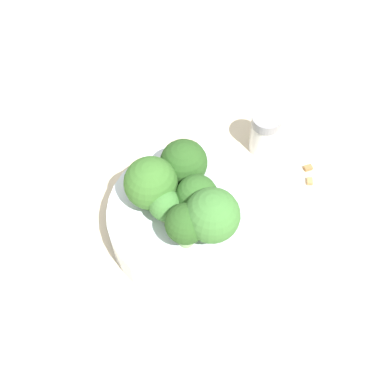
# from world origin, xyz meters

# --- Properties ---
(ground_plane) EXTENTS (3.00, 3.00, 0.00)m
(ground_plane) POSITION_xyz_m (0.00, 0.00, 0.00)
(ground_plane) COLOR beige
(bowl) EXTENTS (0.19, 0.19, 0.04)m
(bowl) POSITION_xyz_m (0.00, 0.00, 0.02)
(bowl) COLOR silver
(bowl) RESTS_ON ground_plane
(broccoli_floret_0) EXTENTS (0.04, 0.04, 0.06)m
(broccoli_floret_0) POSITION_xyz_m (0.00, 0.04, 0.08)
(broccoli_floret_0) COLOR #8EB770
(broccoli_floret_0) RESTS_ON bowl
(broccoli_floret_1) EXTENTS (0.06, 0.06, 0.07)m
(broccoli_floret_1) POSITION_xyz_m (-0.02, 0.03, 0.08)
(broccoli_floret_1) COLOR #84AD66
(broccoli_floret_1) RESTS_ON bowl
(broccoli_floret_2) EXTENTS (0.04, 0.04, 0.05)m
(broccoli_floret_2) POSITION_xyz_m (-0.01, 0.00, 0.07)
(broccoli_floret_2) COLOR #8EB770
(broccoli_floret_2) RESTS_ON bowl
(broccoli_floret_3) EXTENTS (0.06, 0.06, 0.06)m
(broccoli_floret_3) POSITION_xyz_m (0.04, -0.01, 0.07)
(broccoli_floret_3) COLOR #7A9E5B
(broccoli_floret_3) RESTS_ON bowl
(broccoli_floret_4) EXTENTS (0.03, 0.03, 0.04)m
(broccoli_floret_4) POSITION_xyz_m (0.03, 0.01, 0.07)
(broccoli_floret_4) COLOR #8EB770
(broccoli_floret_4) RESTS_ON bowl
(broccoli_floret_5) EXTENTS (0.05, 0.05, 0.06)m
(broccoli_floret_5) POSITION_xyz_m (0.02, -0.04, 0.07)
(broccoli_floret_5) COLOR #84AD66
(broccoli_floret_5) RESTS_ON bowl
(pepper_shaker) EXTENTS (0.04, 0.04, 0.06)m
(pepper_shaker) POSITION_xyz_m (-0.07, -0.13, 0.03)
(pepper_shaker) COLOR silver
(pepper_shaker) RESTS_ON ground_plane
(almond_crumb_0) EXTENTS (0.01, 0.01, 0.01)m
(almond_crumb_0) POSITION_xyz_m (-0.13, -0.09, 0.00)
(almond_crumb_0) COLOR #AD7F4C
(almond_crumb_0) RESTS_ON ground_plane
(almond_crumb_1) EXTENTS (0.01, 0.01, 0.01)m
(almond_crumb_1) POSITION_xyz_m (-0.13, -0.11, 0.00)
(almond_crumb_1) COLOR olive
(almond_crumb_1) RESTS_ON ground_plane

